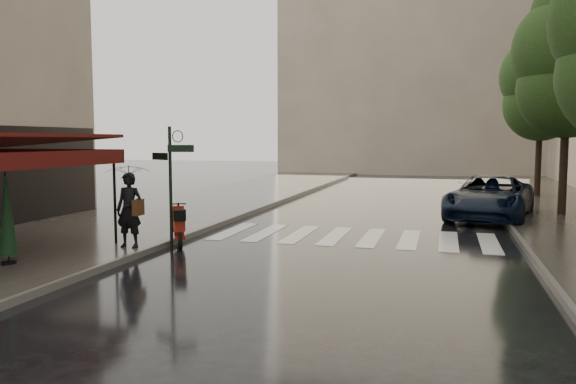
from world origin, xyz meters
The scene contains 13 objects.
ground centered at (0.00, 0.00, 0.00)m, with size 120.00×120.00×0.00m, color black.
sidewalk_near centered at (-4.50, 12.00, 0.06)m, with size 6.00×60.00×0.12m, color #38332D.
curb_near centered at (-1.45, 12.00, 0.07)m, with size 0.12×60.00×0.16m, color #595651.
curb_far centered at (7.45, 12.00, 0.07)m, with size 0.12×60.00×0.16m, color #595651.
crosswalk centered at (2.98, 6.00, 0.01)m, with size 7.85×3.20×0.01m.
signpost centered at (-1.19, 3.00, 1.83)m, with size 1.17×0.29×3.10m.
backdrop_building centered at (3.00, 38.00, 10.00)m, with size 22.00×6.00×20.00m, color gray.
tree_mid centered at (9.50, 12.00, 5.59)m, with size 3.80×3.80×8.34m.
tree_far centered at (9.70, 19.00, 5.46)m, with size 3.80×3.80×8.16m.
pedestrian_with_umbrella centered at (-2.00, 2.36, 1.81)m, with size 1.10×1.12×2.56m.
scooter centered at (-1.16, 3.36, 0.49)m, with size 0.92×1.46×1.06m.
parked_car centered at (7.00, 10.94, 0.76)m, with size 2.52×5.47×1.52m, color black.
parasol_back centered at (-3.48, 0.00, 1.22)m, with size 0.38×0.38×2.05m.
Camera 1 is at (5.46, -9.76, 2.76)m, focal length 35.00 mm.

